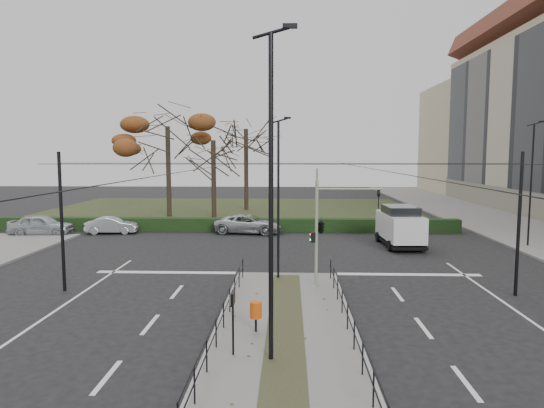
% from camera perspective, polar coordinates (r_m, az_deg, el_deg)
% --- Properties ---
extents(ground, '(140.00, 140.00, 0.00)m').
position_cam_1_polar(ground, '(19.07, 1.64, -12.11)').
color(ground, black).
rests_on(ground, ground).
extents(median_island, '(4.40, 15.00, 0.14)m').
position_cam_1_polar(median_island, '(16.69, 1.57, -14.53)').
color(median_island, '#63615E').
rests_on(median_island, ground).
extents(sidewalk_east, '(8.00, 90.00, 0.14)m').
position_cam_1_polar(sidewalk_east, '(44.33, 25.86, -2.27)').
color(sidewalk_east, '#63615E').
rests_on(sidewalk_east, ground).
extents(park, '(38.00, 26.00, 0.10)m').
position_cam_1_polar(park, '(50.85, -4.86, -0.75)').
color(park, '#273118').
rests_on(park, ground).
extents(hedge, '(38.00, 1.00, 1.00)m').
position_cam_1_polar(hedge, '(37.64, -7.32, -2.41)').
color(hedge, black).
rests_on(hedge, ground).
extents(median_railing, '(4.14, 13.24, 0.92)m').
position_cam_1_polar(median_railing, '(16.30, 1.58, -11.67)').
color(median_railing, black).
rests_on(median_railing, median_island).
extents(catenary, '(20.00, 34.00, 6.00)m').
position_cam_1_polar(catenary, '(19.91, 1.70, -1.25)').
color(catenary, black).
rests_on(catenary, ground).
extents(traffic_light, '(3.13, 1.80, 4.61)m').
position_cam_1_polar(traffic_light, '(21.25, 5.99, -2.46)').
color(traffic_light, gray).
rests_on(traffic_light, median_island).
extents(litter_bin, '(0.39, 0.39, 0.99)m').
position_cam_1_polar(litter_bin, '(16.09, -1.92, -12.39)').
color(litter_bin, black).
rests_on(litter_bin, median_island).
extents(info_panel, '(0.11, 0.48, 1.86)m').
position_cam_1_polar(info_panel, '(14.14, -4.65, -11.82)').
color(info_panel, black).
rests_on(info_panel, median_island).
extents(streetlamp_median_near, '(0.76, 0.16, 9.15)m').
position_cam_1_polar(streetlamp_median_near, '(13.16, -0.04, 1.10)').
color(streetlamp_median_near, black).
rests_on(streetlamp_median_near, median_island).
extents(streetlamp_median_far, '(0.62, 0.13, 7.43)m').
position_cam_1_polar(streetlamp_median_far, '(22.27, 0.79, 0.80)').
color(streetlamp_median_far, black).
rests_on(streetlamp_median_far, median_island).
extents(streetlamp_sidewalk, '(0.65, 0.13, 7.81)m').
position_cam_1_polar(streetlamp_sidewalk, '(34.41, 28.20, 2.21)').
color(streetlamp_sidewalk, black).
rests_on(streetlamp_sidewalk, sidewalk_east).
extents(parked_car_first, '(4.64, 2.21, 1.53)m').
position_cam_1_polar(parked_car_first, '(39.07, -25.49, -2.24)').
color(parked_car_first, '#A4A8AC').
rests_on(parked_car_first, ground).
extents(parked_car_second, '(3.86, 1.70, 1.23)m').
position_cam_1_polar(parked_car_second, '(38.04, -18.33, -2.40)').
color(parked_car_second, '#A4A8AC').
rests_on(parked_car_second, ground).
extents(parked_car_fourth, '(5.26, 2.88, 1.40)m').
position_cam_1_polar(parked_car_fourth, '(36.31, -2.77, -2.36)').
color(parked_car_fourth, '#A4A8AC').
rests_on(parked_car_fourth, ground).
extents(white_van, '(2.44, 5.07, 2.61)m').
position_cam_1_polar(white_van, '(32.12, 14.82, -2.45)').
color(white_van, silver).
rests_on(white_van, ground).
extents(rust_tree, '(8.80, 8.80, 10.99)m').
position_cam_1_polar(rust_tree, '(46.23, -12.19, 8.91)').
color(rust_tree, black).
rests_on(rust_tree, park).
extents(bare_tree_center, '(6.36, 6.36, 11.17)m').
position_cam_1_polar(bare_tree_center, '(50.80, -3.08, 8.12)').
color(bare_tree_center, black).
rests_on(bare_tree_center, park).
extents(bare_tree_near, '(6.62, 6.62, 9.37)m').
position_cam_1_polar(bare_tree_near, '(44.33, -6.92, 6.79)').
color(bare_tree_near, black).
rests_on(bare_tree_near, park).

